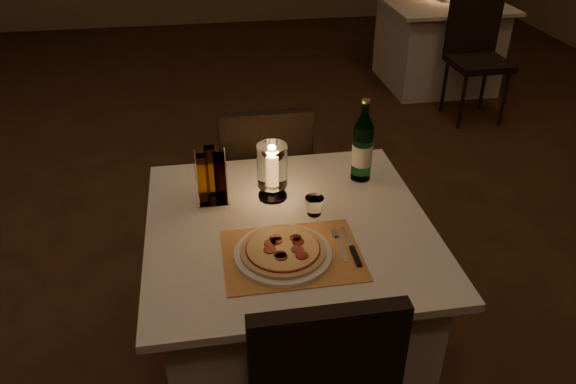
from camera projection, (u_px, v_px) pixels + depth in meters
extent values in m
cube|color=#422615|center=(234.00, 295.00, 2.77)|extent=(8.00, 10.00, 0.02)
cube|color=silver|center=(289.00, 305.00, 2.19)|extent=(0.88, 0.88, 0.71)
cube|color=silver|center=(289.00, 227.00, 1.99)|extent=(1.00, 1.00, 0.03)
cube|color=black|center=(327.00, 369.00, 1.50)|extent=(0.42, 0.05, 0.42)
cube|color=black|center=(262.00, 179.00, 2.80)|extent=(0.42, 0.42, 0.05)
cube|color=black|center=(266.00, 156.00, 2.53)|extent=(0.42, 0.05, 0.42)
cylinder|color=black|center=(290.00, 199.00, 3.10)|extent=(0.03, 0.03, 0.44)
cylinder|color=black|center=(229.00, 204.00, 3.05)|extent=(0.03, 0.03, 0.44)
cylinder|color=black|center=(301.00, 234.00, 2.81)|extent=(0.03, 0.03, 0.44)
cylinder|color=black|center=(234.00, 241.00, 2.76)|extent=(0.03, 0.03, 0.44)
cube|color=#CB8C46|center=(292.00, 255.00, 1.83)|extent=(0.45, 0.34, 0.00)
cylinder|color=white|center=(283.00, 254.00, 1.82)|extent=(0.32, 0.32, 0.01)
cylinder|color=#D8B77F|center=(283.00, 251.00, 1.82)|extent=(0.28, 0.28, 0.01)
cylinder|color=maroon|center=(283.00, 249.00, 1.81)|extent=(0.24, 0.24, 0.00)
cylinder|color=#EACC7F|center=(283.00, 248.00, 1.81)|extent=(0.24, 0.24, 0.00)
cylinder|color=maroon|center=(298.00, 242.00, 1.83)|extent=(0.04, 0.04, 0.00)
cylinder|color=maroon|center=(296.00, 238.00, 1.85)|extent=(0.04, 0.04, 0.00)
cylinder|color=maroon|center=(276.00, 237.00, 1.85)|extent=(0.04, 0.04, 0.00)
cylinder|color=maroon|center=(276.00, 241.00, 1.84)|extent=(0.04, 0.04, 0.00)
cylinder|color=maroon|center=(270.00, 243.00, 1.82)|extent=(0.04, 0.04, 0.00)
cylinder|color=maroon|center=(270.00, 250.00, 1.80)|extent=(0.04, 0.04, 0.00)
cylinder|color=maroon|center=(280.00, 255.00, 1.77)|extent=(0.04, 0.04, 0.00)
cylinder|color=maroon|center=(281.00, 257.00, 1.77)|extent=(0.04, 0.04, 0.00)
cylinder|color=maroon|center=(302.00, 256.00, 1.77)|extent=(0.04, 0.04, 0.00)
cylinder|color=maroon|center=(297.00, 249.00, 1.80)|extent=(0.04, 0.04, 0.00)
cube|color=silver|center=(341.00, 249.00, 1.85)|extent=(0.01, 0.14, 0.00)
cube|color=silver|center=(335.00, 234.00, 1.92)|extent=(0.02, 0.05, 0.00)
cube|color=black|center=(356.00, 256.00, 1.81)|extent=(0.02, 0.10, 0.01)
cube|color=silver|center=(347.00, 237.00, 1.91)|extent=(0.01, 0.12, 0.00)
cylinder|color=#5BA971|center=(362.00, 153.00, 2.20)|extent=(0.08, 0.08, 0.23)
cylinder|color=#5BA971|center=(366.00, 108.00, 2.10)|extent=(0.03, 0.03, 0.04)
cylinder|color=gold|center=(366.00, 101.00, 2.09)|extent=(0.03, 0.03, 0.01)
cylinder|color=silver|center=(362.00, 154.00, 2.20)|extent=(0.08, 0.08, 0.09)
cylinder|color=white|center=(273.00, 196.00, 2.14)|extent=(0.11, 0.11, 0.01)
cylinder|color=white|center=(273.00, 189.00, 2.12)|extent=(0.02, 0.02, 0.04)
cylinder|color=white|center=(272.00, 165.00, 2.07)|extent=(0.11, 0.11, 0.16)
cylinder|color=white|center=(272.00, 169.00, 2.08)|extent=(0.03, 0.03, 0.12)
ellipsoid|color=orange|center=(272.00, 151.00, 2.04)|extent=(0.02, 0.02, 0.03)
cube|color=white|center=(213.00, 199.00, 2.12)|extent=(0.12, 0.12, 0.01)
cylinder|color=white|center=(197.00, 186.00, 2.02)|extent=(0.01, 0.01, 0.18)
cylinder|color=white|center=(228.00, 184.00, 2.03)|extent=(0.01, 0.01, 0.18)
cylinder|color=white|center=(196.00, 171.00, 2.11)|extent=(0.01, 0.01, 0.18)
cylinder|color=white|center=(225.00, 169.00, 2.13)|extent=(0.01, 0.01, 0.18)
cube|color=#BF8C33|center=(203.00, 180.00, 2.04)|extent=(0.04, 0.04, 0.20)
cube|color=#3F1E14|center=(220.00, 178.00, 2.05)|extent=(0.04, 0.04, 0.20)
cube|color=#BF8C33|center=(211.00, 171.00, 2.09)|extent=(0.04, 0.04, 0.20)
cube|color=silver|center=(437.00, 45.00, 5.03)|extent=(0.88, 0.88, 0.71)
cube|color=silver|center=(442.00, 3.00, 4.84)|extent=(1.00, 1.00, 0.03)
cube|color=black|center=(479.00, 63.00, 4.30)|extent=(0.42, 0.42, 0.05)
cube|color=black|center=(473.00, 26.00, 4.34)|extent=(0.42, 0.05, 0.42)
cylinder|color=black|center=(462.00, 102.00, 4.26)|extent=(0.03, 0.03, 0.44)
cylinder|color=black|center=(504.00, 99.00, 4.31)|extent=(0.03, 0.03, 0.44)
cylinder|color=black|center=(444.00, 86.00, 4.55)|extent=(0.03, 0.03, 0.44)
cylinder|color=black|center=(484.00, 83.00, 4.60)|extent=(0.03, 0.03, 0.44)
cube|color=black|center=(407.00, 11.00, 5.65)|extent=(0.42, 0.42, 0.05)
cylinder|color=black|center=(415.00, 30.00, 5.94)|extent=(0.03, 0.03, 0.44)
cylinder|color=black|center=(384.00, 31.00, 5.89)|extent=(0.03, 0.03, 0.44)
cylinder|color=black|center=(427.00, 39.00, 5.65)|extent=(0.03, 0.03, 0.44)
cylinder|color=black|center=(394.00, 41.00, 5.61)|extent=(0.03, 0.03, 0.44)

